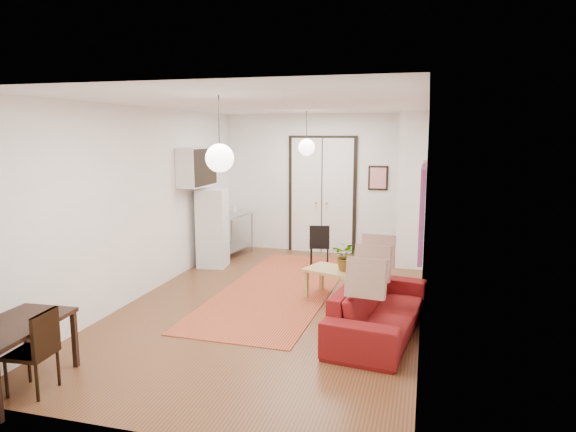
% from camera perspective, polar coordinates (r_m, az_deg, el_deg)
% --- Properties ---
extents(floor, '(7.00, 7.00, 0.00)m').
position_cam_1_polar(floor, '(7.76, -1.44, -9.65)').
color(floor, brown).
rests_on(floor, ground).
extents(ceiling, '(4.20, 7.00, 0.02)m').
position_cam_1_polar(ceiling, '(7.35, -1.54, 12.27)').
color(ceiling, white).
rests_on(ceiling, wall_back).
extents(wall_back, '(4.20, 0.02, 2.90)m').
position_cam_1_polar(wall_back, '(10.79, 3.87, 3.59)').
color(wall_back, white).
rests_on(wall_back, floor).
extents(wall_front, '(4.20, 0.02, 2.90)m').
position_cam_1_polar(wall_front, '(4.25, -15.24, -5.60)').
color(wall_front, white).
rests_on(wall_front, floor).
extents(wall_left, '(0.02, 7.00, 2.90)m').
position_cam_1_polar(wall_left, '(8.26, -15.58, 1.52)').
color(wall_left, white).
rests_on(wall_left, floor).
extents(wall_right, '(0.02, 7.00, 2.90)m').
position_cam_1_polar(wall_right, '(7.11, 14.95, 0.34)').
color(wall_right, white).
rests_on(wall_right, floor).
extents(double_doors, '(1.44, 0.06, 2.50)m').
position_cam_1_polar(double_doors, '(10.77, 3.80, 2.25)').
color(double_doors, white).
rests_on(double_doors, wall_back).
extents(stub_partition, '(0.50, 0.10, 2.90)m').
position_cam_1_polar(stub_partition, '(9.64, 13.58, 2.67)').
color(stub_partition, white).
rests_on(stub_partition, floor).
extents(wall_cabinet, '(0.35, 1.00, 0.70)m').
position_cam_1_polar(wall_cabinet, '(9.45, -10.11, 5.40)').
color(wall_cabinet, white).
rests_on(wall_cabinet, wall_left).
extents(painting_popart, '(0.05, 1.00, 1.00)m').
position_cam_1_polar(painting_popart, '(5.84, 14.69, 0.45)').
color(painting_popart, red).
rests_on(painting_popart, wall_right).
extents(painting_abstract, '(0.05, 0.50, 0.60)m').
position_cam_1_polar(painting_abstract, '(7.86, 14.92, 3.74)').
color(painting_abstract, beige).
rests_on(painting_abstract, wall_right).
extents(poster_back, '(0.40, 0.03, 0.50)m').
position_cam_1_polar(poster_back, '(10.58, 9.97, 4.18)').
color(poster_back, red).
rests_on(poster_back, wall_back).
extents(print_left, '(0.03, 0.44, 0.54)m').
position_cam_1_polar(print_left, '(9.97, -9.67, 5.89)').
color(print_left, '#9A6340').
rests_on(print_left, wall_left).
extents(pendant_back, '(0.30, 0.30, 0.80)m').
position_cam_1_polar(pendant_back, '(9.28, 2.07, 7.64)').
color(pendant_back, white).
rests_on(pendant_back, ceiling).
extents(pendant_front, '(0.30, 0.30, 0.80)m').
position_cam_1_polar(pendant_front, '(5.46, -7.60, 6.41)').
color(pendant_front, white).
rests_on(pendant_front, ceiling).
extents(kilim_rug, '(1.79, 4.55, 0.01)m').
position_cam_1_polar(kilim_rug, '(8.41, -1.01, -8.09)').
color(kilim_rug, '#BF4A2F').
rests_on(kilim_rug, floor).
extents(sofa, '(2.32, 1.16, 0.65)m').
position_cam_1_polar(sofa, '(6.68, 10.12, -10.03)').
color(sofa, maroon).
rests_on(sofa, floor).
extents(coffee_table, '(1.16, 0.89, 0.46)m').
position_cam_1_polar(coffee_table, '(7.87, 5.78, -6.40)').
color(coffee_table, tan).
rests_on(coffee_table, floor).
extents(potted_plant, '(0.50, 0.46, 0.45)m').
position_cam_1_polar(potted_plant, '(7.78, 6.54, -4.44)').
color(potted_plant, '#406B30').
rests_on(potted_plant, coffee_table).
extents(kitchen_counter, '(0.72, 1.21, 0.87)m').
position_cam_1_polar(kitchen_counter, '(10.56, -6.52, -1.48)').
color(kitchen_counter, '#B2B5B7').
rests_on(kitchen_counter, floor).
extents(bowl, '(0.25, 0.25, 0.05)m').
position_cam_1_polar(bowl, '(10.22, -7.18, 0.10)').
color(bowl, white).
rests_on(bowl, kitchen_counter).
extents(soap_bottle, '(0.10, 0.10, 0.18)m').
position_cam_1_polar(soap_bottle, '(10.72, -6.07, 0.90)').
color(soap_bottle, teal).
rests_on(soap_bottle, kitchen_counter).
extents(fridge, '(0.59, 0.59, 1.47)m').
position_cam_1_polar(fridge, '(9.76, -8.38, -1.33)').
color(fridge, white).
rests_on(fridge, floor).
extents(dining_table, '(0.76, 1.24, 0.66)m').
position_cam_1_polar(dining_table, '(5.80, -28.42, -11.28)').
color(dining_table, black).
rests_on(dining_table, floor).
extents(dining_chair_near, '(0.42, 0.57, 0.82)m').
position_cam_1_polar(dining_chair_near, '(5.76, -26.16, -12.52)').
color(dining_chair_near, '#352011').
rests_on(dining_chair_near, floor).
extents(dining_chair_far, '(0.42, 0.57, 0.82)m').
position_cam_1_polar(dining_chair_far, '(5.76, -26.16, -12.52)').
color(dining_chair_far, '#352011').
rests_on(dining_chair_far, floor).
extents(black_side_chair, '(0.43, 0.44, 0.81)m').
position_cam_1_polar(black_side_chair, '(9.78, 3.61, -2.81)').
color(black_side_chair, black).
rests_on(black_side_chair, floor).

